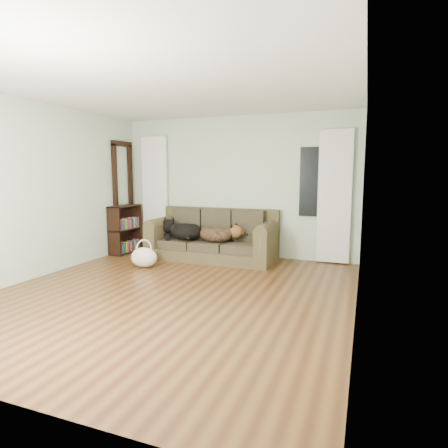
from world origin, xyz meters
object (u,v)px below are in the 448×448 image
(dog_shepherd, at_px, (218,234))
(bookshelf, at_px, (125,227))
(dog_black_lab, at_px, (184,232))
(tote_bag, at_px, (144,258))
(sofa, at_px, (212,235))

(dog_shepherd, xyz_separation_m, bookshelf, (-1.99, 0.05, 0.01))
(dog_black_lab, height_order, tote_bag, dog_black_lab)
(dog_shepherd, height_order, tote_bag, dog_shepherd)
(dog_black_lab, xyz_separation_m, bookshelf, (-1.29, 0.03, 0.02))
(dog_black_lab, height_order, bookshelf, bookshelf)
(dog_shepherd, height_order, bookshelf, bookshelf)
(sofa, xyz_separation_m, dog_black_lab, (-0.52, -0.08, 0.03))
(dog_shepherd, bearing_deg, bookshelf, 5.49)
(sofa, height_order, tote_bag, sofa)
(tote_bag, bearing_deg, bookshelf, 138.11)
(sofa, relative_size, dog_shepherd, 3.58)
(dog_shepherd, xyz_separation_m, tote_bag, (-0.99, -0.84, -0.33))
(dog_black_lab, relative_size, tote_bag, 1.58)
(sofa, relative_size, dog_black_lab, 3.18)
(sofa, distance_m, dog_black_lab, 0.53)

